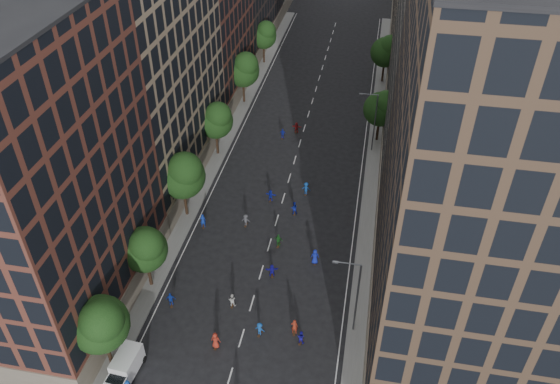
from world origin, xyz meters
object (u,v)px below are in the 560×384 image
Objects in this scene: streetlamp_far at (373,119)px; cargo_van at (125,367)px; streetlamp_near at (355,294)px; skater_2 at (301,337)px.

streetlamp_far is 2.06× the size of cargo_van.
streetlamp_far is (0.00, 33.00, 0.00)m from streetlamp_near.
skater_2 is at bearing 27.50° from cargo_van.
streetlamp_near is 33.00m from streetlamp_far.
streetlamp_far is 46.45m from cargo_van.
streetlamp_near is at bearing -90.00° from streetlamp_far.
cargo_van is (-19.66, -8.90, -3.97)m from streetlamp_near.
skater_2 is (-4.62, -35.42, -4.41)m from streetlamp_far.
skater_2 is at bearing -97.43° from streetlamp_far.
cargo_van reaches higher than skater_2.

